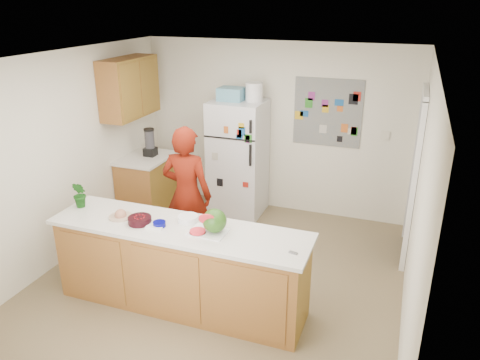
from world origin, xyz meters
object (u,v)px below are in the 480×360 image
(cherry_bowl, at_px, (140,220))
(watermelon, at_px, (215,221))
(refrigerator, at_px, (238,158))
(person, at_px, (187,195))

(cherry_bowl, bearing_deg, watermelon, 5.26)
(refrigerator, relative_size, watermelon, 7.22)
(watermelon, xyz_separation_m, cherry_bowl, (-0.79, -0.07, -0.09))
(refrigerator, bearing_deg, watermelon, -74.90)
(cherry_bowl, bearing_deg, person, 87.25)
(watermelon, bearing_deg, person, 129.71)
(refrigerator, height_order, person, refrigerator)
(person, distance_m, watermelon, 1.18)
(refrigerator, height_order, watermelon, refrigerator)
(person, xyz_separation_m, watermelon, (0.74, -0.90, 0.20))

